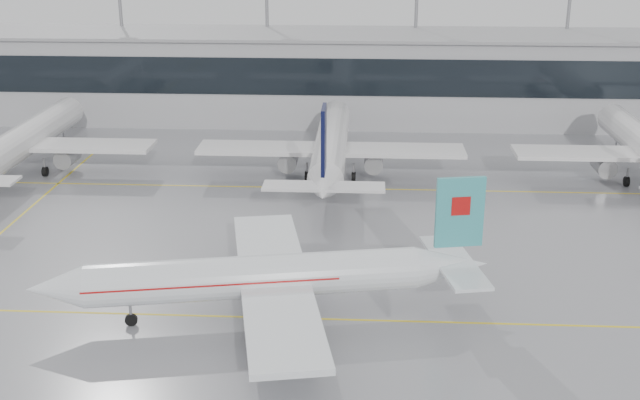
{
  "coord_description": "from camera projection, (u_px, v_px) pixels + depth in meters",
  "views": [
    {
      "loc": [
        3.59,
        -52.33,
        27.8
      ],
      "look_at": [
        0.0,
        12.0,
        5.0
      ],
      "focal_mm": 45.0,
      "sensor_mm": 36.0,
      "label": 1
    }
  ],
  "objects": [
    {
      "name": "ground",
      "position": [
        311.0,
        319.0,
        58.72
      ],
      "size": [
        320.0,
        320.0,
        0.0
      ],
      "primitive_type": "plane",
      "color": "gray",
      "rests_on": "ground"
    },
    {
      "name": "taxi_line_main",
      "position": [
        311.0,
        319.0,
        58.72
      ],
      "size": [
        120.0,
        0.25,
        0.01
      ],
      "primitive_type": "cube",
      "color": "yellow",
      "rests_on": "ground"
    },
    {
      "name": "taxi_line_north",
      "position": [
        329.0,
        188.0,
        86.96
      ],
      "size": [
        120.0,
        0.25,
        0.01
      ],
      "primitive_type": "cube",
      "color": "yellow",
      "rests_on": "ground"
    },
    {
      "name": "taxi_line_cross",
      "position": [
        0.0,
        234.0,
        74.41
      ],
      "size": [
        0.25,
        60.0,
        0.01
      ],
      "primitive_type": "cube",
      "color": "yellow",
      "rests_on": "ground"
    },
    {
      "name": "terminal",
      "position": [
        339.0,
        78.0,
        115.07
      ],
      "size": [
        180.0,
        15.0,
        12.0
      ],
      "primitive_type": "cube",
      "color": "#9F9FA3",
      "rests_on": "ground"
    },
    {
      "name": "terminal_glass",
      "position": [
        338.0,
        77.0,
        107.47
      ],
      "size": [
        180.0,
        0.2,
        5.0
      ],
      "primitive_type": "cube",
      "color": "black",
      "rests_on": "ground"
    },
    {
      "name": "terminal_roof",
      "position": [
        340.0,
        34.0,
        113.01
      ],
      "size": [
        182.0,
        16.0,
        0.4
      ],
      "primitive_type": "cube",
      "color": "gray",
      "rests_on": "ground"
    },
    {
      "name": "light_masts",
      "position": [
        341.0,
        21.0,
        118.27
      ],
      "size": [
        156.4,
        1.0,
        22.6
      ],
      "color": "gray",
      "rests_on": "ground"
    },
    {
      "name": "air_canada_jet",
      "position": [
        272.0,
        277.0,
        57.98
      ],
      "size": [
        33.37,
        26.25,
        10.19
      ],
      "rotation": [
        0.0,
        0.0,
        3.33
      ],
      "color": "white",
      "rests_on": "ground"
    },
    {
      "name": "parked_jet_b",
      "position": [
        24.0,
        141.0,
        91.03
      ],
      "size": [
        29.64,
        36.96,
        11.72
      ],
      "rotation": [
        0.0,
        0.0,
        1.57
      ],
      "color": "silver",
      "rests_on": "ground"
    },
    {
      "name": "parked_jet_c",
      "position": [
        331.0,
        146.0,
        89.19
      ],
      "size": [
        29.64,
        36.96,
        11.72
      ],
      "rotation": [
        0.0,
        0.0,
        1.57
      ],
      "color": "silver",
      "rests_on": "ground"
    }
  ]
}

